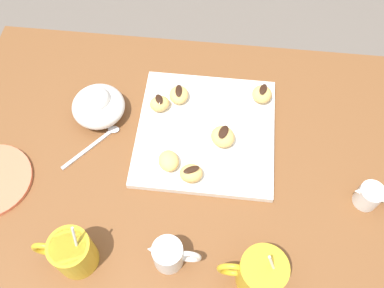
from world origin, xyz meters
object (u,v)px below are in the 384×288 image
Objects in this scene: cream_pitcher_white at (169,255)px; beignet_5 at (160,104)px; beignet_1 at (169,161)px; beignet_2 at (223,137)px; dining_table at (184,181)px; chocolate_sauce_pitcher at (370,195)px; coffee_mug_mustard_right at (72,252)px; beignet_0 at (191,173)px; ice_cream_bowl at (98,105)px; beignet_4 at (262,94)px; pastry_plate_square at (206,132)px; beignet_3 at (179,95)px; coffee_mug_mustard_left at (260,273)px.

beignet_5 is (0.07, -0.36, -0.01)m from cream_pitcher_white.
beignet_1 is 0.93× the size of beignet_2.
chocolate_sauce_pitcher reaches higher than dining_table.
coffee_mug_mustard_right reaches higher than beignet_0.
beignet_2 is (0.32, -0.11, 0.00)m from chocolate_sauce_pitcher.
ice_cream_bowl is 0.30m from beignet_2.
beignet_4 is at bearing -134.54° from beignet_1.
beignet_4 is at bearing -45.61° from chocolate_sauce_pitcher.
beignet_5 is (-0.14, -0.02, -0.01)m from ice_cream_bowl.
ice_cream_bowl is 2.66× the size of beignet_5.
beignet_2 is at bearing 147.54° from pastry_plate_square.
beignet_2 is (-0.09, -0.04, 0.18)m from dining_table.
pastry_plate_square is at bearing -125.19° from coffee_mug_mustard_right.
coffee_mug_mustard_right is (0.23, 0.33, 0.04)m from pastry_plate_square.
beignet_2 is at bearing -147.43° from beignet_1.
chocolate_sauce_pitcher is 0.33m from beignet_4.
cream_pitcher_white is at bearing 90.59° from dining_table.
pastry_plate_square is 0.40m from coffee_mug_mustard_right.
cream_pitcher_white is 2.04× the size of beignet_3.
coffee_mug_mustard_left is (-0.13, 0.33, 0.04)m from pastry_plate_square.
cream_pitcher_white is at bearing 81.84° from pastry_plate_square.
beignet_2 is 0.16m from beignet_3.
beignet_4 is at bearing -167.61° from beignet_5.
coffee_mug_mustard_left is at bearing 112.01° from pastry_plate_square.
beignet_3 is (0.03, -0.15, 0.17)m from dining_table.
coffee_mug_mustard_right reaches higher than beignet_5.
coffee_mug_mustard_right reaches higher than dining_table.
coffee_mug_mustard_left is 2.61× the size of beignet_2.
dining_table is at bearing -10.04° from chocolate_sauce_pitcher.
chocolate_sauce_pitcher is at bearing 169.96° from dining_table.
beignet_3 is (0.05, -0.21, -0.00)m from beignet_0.
beignet_4 is 0.25m from beignet_5.
coffee_mug_mustard_left is at bearing 39.87° from chocolate_sauce_pitcher.
beignet_5 is (0.04, 0.03, 0.00)m from beignet_3.
cream_pitcher_white is (-0.19, -0.02, -0.01)m from coffee_mug_mustard_right.
coffee_mug_mustard_left is 3.08× the size of beignet_5.
beignet_0 is 0.91× the size of beignet_2.
coffee_mug_mustard_right is at bearing 94.80° from ice_cream_bowl.
pastry_plate_square is 0.17m from beignet_4.
cream_pitcher_white reaches higher than dining_table.
beignet_3 is (0.11, -0.11, -0.00)m from beignet_2.
ice_cream_bowl is 0.22m from beignet_1.
coffee_mug_mustard_left is 2.88× the size of beignet_0.
coffee_mug_mustard_right is 0.40m from beignet_2.
dining_table is at bearing 157.22° from ice_cream_bowl.
cream_pitcher_white is at bearing 98.14° from beignet_1.
beignet_5 reaches higher than pastry_plate_square.
cream_pitcher_white is at bearing -174.12° from coffee_mug_mustard_right.
dining_table is at bearing 53.34° from pastry_plate_square.
coffee_mug_mustard_left reaches higher than beignet_0.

